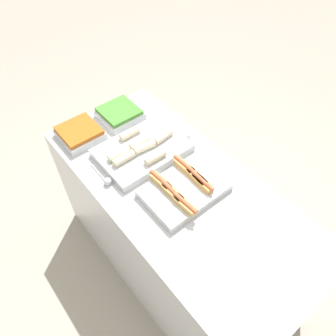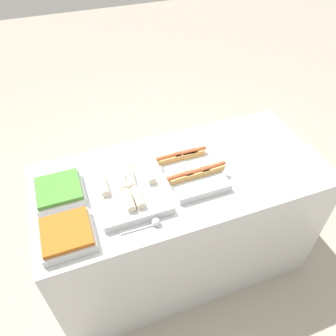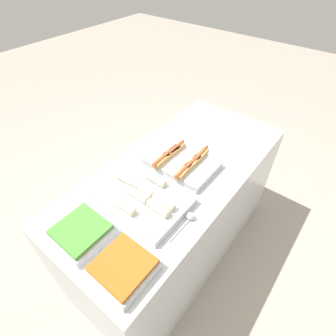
% 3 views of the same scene
% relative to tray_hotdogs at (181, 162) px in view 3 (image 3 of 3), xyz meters
% --- Properties ---
extents(ground_plane, '(12.00, 12.00, 0.00)m').
position_rel_tray_hotdogs_xyz_m(ground_plane, '(-0.05, 0.00, -0.98)').
color(ground_plane, '#ADA393').
extents(counter, '(1.74, 0.79, 0.94)m').
position_rel_tray_hotdogs_xyz_m(counter, '(-0.05, 0.00, -0.51)').
color(counter, silver).
rests_on(counter, ground_plane).
extents(tray_hotdogs, '(0.36, 0.44, 0.10)m').
position_rel_tray_hotdogs_xyz_m(tray_hotdogs, '(0.00, 0.00, 0.00)').
color(tray_hotdogs, silver).
rests_on(tray_hotdogs, counter).
extents(tray_wraps, '(0.37, 0.52, 0.10)m').
position_rel_tray_hotdogs_xyz_m(tray_wraps, '(-0.38, -0.00, -0.00)').
color(tray_wraps, silver).
rests_on(tray_wraps, counter).
extents(tray_side_front, '(0.25, 0.25, 0.07)m').
position_rel_tray_hotdogs_xyz_m(tray_side_front, '(-0.74, -0.22, 0.00)').
color(tray_side_front, silver).
rests_on(tray_side_front, counter).
extents(tray_side_back, '(0.25, 0.25, 0.07)m').
position_rel_tray_hotdogs_xyz_m(tray_side_back, '(-0.74, 0.08, 0.00)').
color(tray_side_back, silver).
rests_on(tray_side_back, counter).
extents(serving_spoon_near, '(0.21, 0.04, 0.04)m').
position_rel_tray_hotdogs_xyz_m(serving_spoon_near, '(-0.33, -0.29, -0.02)').
color(serving_spoon_near, silver).
rests_on(serving_spoon_near, counter).
extents(serving_spoon_far, '(0.22, 0.04, 0.04)m').
position_rel_tray_hotdogs_xyz_m(serving_spoon_far, '(-0.32, 0.29, -0.02)').
color(serving_spoon_far, silver).
rests_on(serving_spoon_far, counter).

